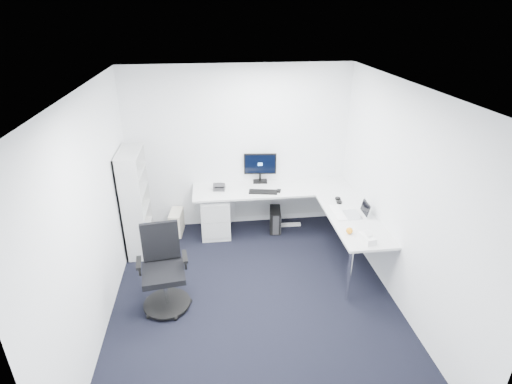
{
  "coord_description": "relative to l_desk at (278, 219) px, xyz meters",
  "views": [
    {
      "loc": [
        -0.48,
        -4.09,
        3.47
      ],
      "look_at": [
        0.15,
        1.05,
        1.05
      ],
      "focal_mm": 28.0,
      "sensor_mm": 36.0,
      "label": 1
    }
  ],
  "objects": [
    {
      "name": "black_keyboard",
      "position": [
        -0.22,
        0.2,
        0.4
      ],
      "size": [
        0.47,
        0.24,
        0.02
      ],
      "primitive_type": "cube",
      "rotation": [
        0.0,
        0.0,
        -0.19
      ],
      "color": "black",
      "rests_on": "l_desk"
    },
    {
      "name": "wall_front",
      "position": [
        -0.55,
        -3.5,
        0.96
      ],
      "size": [
        3.6,
        0.02,
        2.7
      ],
      "primitive_type": "cube",
      "color": "white",
      "rests_on": "ground"
    },
    {
      "name": "power_strip",
      "position": [
        0.29,
        0.43,
        -0.37
      ],
      "size": [
        0.38,
        0.07,
        0.04
      ],
      "primitive_type": "cube",
      "rotation": [
        0.0,
        0.0,
        -0.02
      ],
      "color": "white",
      "rests_on": "ground"
    },
    {
      "name": "ground",
      "position": [
        -0.55,
        -1.4,
        -0.39
      ],
      "size": [
        4.2,
        4.2,
        0.0
      ],
      "primitive_type": "plane",
      "color": "black"
    },
    {
      "name": "wall_right",
      "position": [
        1.25,
        -1.4,
        0.96
      ],
      "size": [
        0.02,
        4.2,
        2.7
      ],
      "primitive_type": "cube",
      "color": "white",
      "rests_on": "ground"
    },
    {
      "name": "drawer_pedestal",
      "position": [
        -0.99,
        0.34,
        -0.03
      ],
      "size": [
        0.46,
        0.58,
        0.71
      ],
      "primitive_type": "cube",
      "color": "silver",
      "rests_on": "ground"
    },
    {
      "name": "beige_pc_tower",
      "position": [
        -1.64,
        0.44,
        -0.19
      ],
      "size": [
        0.23,
        0.43,
        0.39
      ],
      "primitive_type": "cube",
      "rotation": [
        0.0,
        0.0,
        -0.11
      ],
      "color": "beige",
      "rests_on": "ground"
    },
    {
      "name": "mouse",
      "position": [
        0.03,
        0.19,
        0.4
      ],
      "size": [
        0.09,
        0.11,
        0.03
      ],
      "primitive_type": "cube",
      "rotation": [
        0.0,
        0.0,
        -0.34
      ],
      "color": "black",
      "rests_on": "l_desk"
    },
    {
      "name": "orange_fruit",
      "position": [
        0.72,
        -1.19,
        0.43
      ],
      "size": [
        0.09,
        0.09,
        0.09
      ],
      "primitive_type": "sphere",
      "color": "orange",
      "rests_on": "l_desk"
    },
    {
      "name": "laptop",
      "position": [
        0.93,
        -0.71,
        0.5
      ],
      "size": [
        0.31,
        0.3,
        0.21
      ],
      "primitive_type": null,
      "rotation": [
        0.0,
        0.0,
        -0.02
      ],
      "color": "silver",
      "rests_on": "l_desk"
    },
    {
      "name": "headphones",
      "position": [
        0.87,
        -0.25,
        0.41
      ],
      "size": [
        0.15,
        0.21,
        0.05
      ],
      "primitive_type": null,
      "rotation": [
        0.0,
        0.0,
        -0.13
      ],
      "color": "black",
      "rests_on": "l_desk"
    },
    {
      "name": "task_chair",
      "position": [
        -1.66,
        -1.4,
        0.16
      ],
      "size": [
        0.68,
        0.68,
        1.09
      ],
      "primitive_type": null,
      "rotation": [
        0.0,
        0.0,
        0.12
      ],
      "color": "black",
      "rests_on": "ground"
    },
    {
      "name": "black_pc_tower",
      "position": [
        0.01,
        0.34,
        -0.2
      ],
      "size": [
        0.23,
        0.41,
        0.39
      ],
      "primitive_type": "cube",
      "rotation": [
        0.0,
        0.0,
        -0.14
      ],
      "color": "black",
      "rests_on": "ground"
    },
    {
      "name": "bookshelf",
      "position": [
        -2.17,
        0.05,
        0.41
      ],
      "size": [
        0.31,
        0.8,
        1.61
      ],
      "primitive_type": null,
      "color": "silver",
      "rests_on": "ground"
    },
    {
      "name": "wall_left",
      "position": [
        -2.35,
        -1.4,
        0.96
      ],
      "size": [
        0.02,
        4.2,
        2.7
      ],
      "primitive_type": "cube",
      "color": "white",
      "rests_on": "ground"
    },
    {
      "name": "white_keyboard",
      "position": [
        0.75,
        -0.62,
        0.4
      ],
      "size": [
        0.14,
        0.47,
        0.02
      ],
      "primitive_type": "cube",
      "rotation": [
        0.0,
        0.0,
        -0.01
      ],
      "color": "white",
      "rests_on": "l_desk"
    },
    {
      "name": "wall_back",
      "position": [
        -0.55,
        0.7,
        0.96
      ],
      "size": [
        3.6,
        0.02,
        2.7
      ],
      "primitive_type": "cube",
      "color": "white",
      "rests_on": "ground"
    },
    {
      "name": "desk_phone",
      "position": [
        -0.9,
        0.4,
        0.45
      ],
      "size": [
        0.21,
        0.21,
        0.13
      ],
      "primitive_type": null,
      "rotation": [
        0.0,
        0.0,
        -0.13
      ],
      "color": "#2C2C2F",
      "rests_on": "l_desk"
    },
    {
      "name": "ceiling",
      "position": [
        -0.55,
        -1.4,
        2.31
      ],
      "size": [
        4.2,
        4.2,
        0.0
      ],
      "primitive_type": "plane",
      "color": "white"
    },
    {
      "name": "monitor",
      "position": [
        -0.21,
        0.62,
        0.65
      ],
      "size": [
        0.55,
        0.22,
        0.52
      ],
      "primitive_type": null,
      "rotation": [
        0.0,
        0.0,
        -0.09
      ],
      "color": "black",
      "rests_on": "l_desk"
    },
    {
      "name": "l_desk",
      "position": [
        0.0,
        0.0,
        0.0
      ],
      "size": [
        2.67,
        1.49,
        0.78
      ],
      "primitive_type": null,
      "color": "silver",
      "rests_on": "ground"
    },
    {
      "name": "tissue_box",
      "position": [
        0.88,
        -1.4,
        0.43
      ],
      "size": [
        0.17,
        0.26,
        0.08
      ],
      "primitive_type": "cube",
      "rotation": [
        0.0,
        0.0,
        0.2
      ],
      "color": "white",
      "rests_on": "l_desk"
    }
  ]
}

